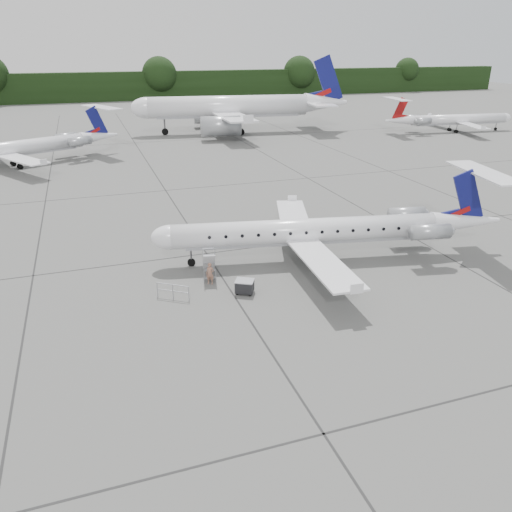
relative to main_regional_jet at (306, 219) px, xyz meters
name	(u,v)px	position (x,y,z in m)	size (l,w,h in m)	color
ground	(320,284)	(-0.71, -4.28, -3.27)	(320.00, 320.00, 0.00)	#5E5E5C
treeline	(128,86)	(-0.71, 125.72, 0.73)	(260.00, 4.00, 8.00)	black
main_regional_jet	(306,219)	(0.00, 0.00, 0.00)	(25.50, 18.36, 6.54)	white
airstair	(209,263)	(-7.59, -0.57, -2.24)	(0.85, 2.10, 2.05)	white
passenger	(210,274)	(-7.82, -1.74, -2.50)	(0.56, 0.37, 1.54)	#90614E
safety_railing	(173,292)	(-10.63, -3.08, -2.77)	(2.20, 0.08, 1.00)	#95989D
baggage_cart	(245,286)	(-6.01, -3.84, -2.77)	(1.15, 0.93, 0.99)	black
bg_narrowbody	(228,96)	(11.00, 59.24, 3.42)	(37.24, 26.82, 13.37)	white
bg_regional_left	(4,142)	(-24.71, 40.82, 0.22)	(26.62, 19.16, 6.98)	white
bg_regional_right	(459,114)	(52.27, 46.60, -0.07)	(24.42, 17.58, 6.41)	white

